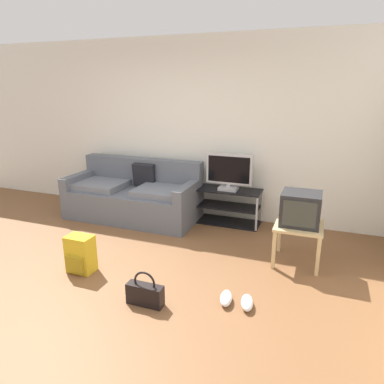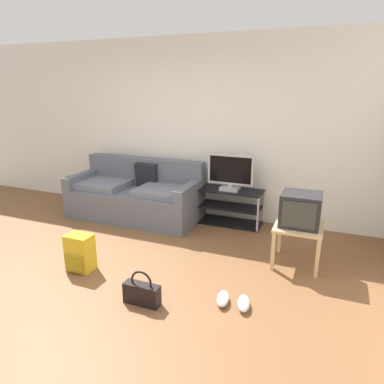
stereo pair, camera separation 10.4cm
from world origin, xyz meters
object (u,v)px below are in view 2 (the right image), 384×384
tv_stand (230,207)px  crt_tv (301,209)px  backpack (80,253)px  sneakers_pair (233,301)px  couch (136,196)px  handbag (142,293)px  side_table (298,232)px  flat_tv (230,173)px

tv_stand → crt_tv: 1.47m
tv_stand → backpack: bearing=-119.5°
tv_stand → sneakers_pair: size_ratio=2.64×
crt_tv → tv_stand: bearing=139.5°
couch → handbag: couch is taller
couch → sneakers_pair: (2.07, -1.74, -0.29)m
crt_tv → sneakers_pair: 1.33m
side_table → sneakers_pair: side_table is taller
tv_stand → flat_tv: (0.00, -0.02, 0.52)m
flat_tv → couch: bearing=-170.1°
tv_stand → backpack: tv_stand is taller
flat_tv → side_table: 1.47m
backpack → sneakers_pair: size_ratio=1.15×
couch → tv_stand: bearing=10.8°
tv_stand → handbag: bearing=-94.2°
crt_tv → backpack: crt_tv is taller
backpack → couch: bearing=95.6°
crt_tv → sneakers_pair: (-0.45, -1.09, -0.61)m
tv_stand → backpack: 2.30m
backpack → handbag: backpack is taller
tv_stand → side_table: bearing=-41.0°
side_table → backpack: bearing=-154.4°
side_table → crt_tv: size_ratio=1.23×
couch → side_table: bearing=-14.8°
flat_tv → backpack: flat_tv is taller
couch → side_table: couch is taller
sneakers_pair → couch: bearing=140.0°
side_table → flat_tv: bearing=139.7°
flat_tv → handbag: 2.39m
crt_tv → side_table: bearing=-90.0°
side_table → couch: bearing=165.2°
crt_tv → backpack: (-2.21, -1.08, -0.45)m
tv_stand → side_table: 1.43m
handbag → couch: bearing=121.9°
flat_tv → handbag: (-0.17, -2.29, -0.67)m
crt_tv → flat_tv: bearing=140.2°
couch → sneakers_pair: couch is taller
sneakers_pair → tv_stand: bearing=107.4°
couch → backpack: bearing=-79.9°
tv_stand → crt_tv: size_ratio=2.23×
couch → flat_tv: (1.44, 0.25, 0.45)m
side_table → backpack: side_table is taller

